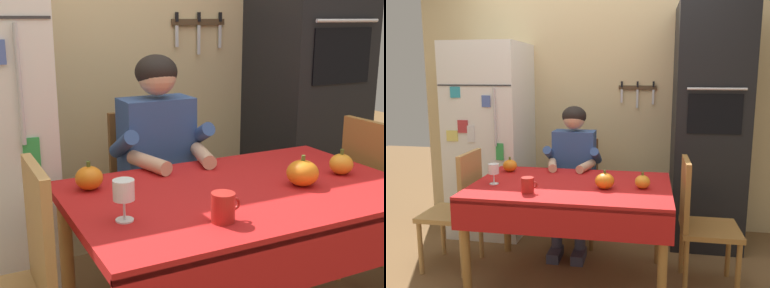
# 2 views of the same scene
# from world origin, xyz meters

# --- Properties ---
(back_wall_assembly) EXTENTS (3.70, 0.13, 2.60)m
(back_wall_assembly) POSITION_xyz_m (0.05, 1.35, 1.30)
(back_wall_assembly) COLOR #D1B784
(back_wall_assembly) RESTS_ON ground
(wall_oven) EXTENTS (0.60, 0.64, 2.10)m
(wall_oven) POSITION_xyz_m (1.05, 1.00, 1.05)
(wall_oven) COLOR black
(wall_oven) RESTS_ON ground
(dining_table) EXTENTS (1.40, 0.90, 0.74)m
(dining_table) POSITION_xyz_m (0.00, 0.08, 0.66)
(dining_table) COLOR #9E6B33
(dining_table) RESTS_ON ground
(chair_behind_person) EXTENTS (0.40, 0.40, 0.93)m
(chair_behind_person) POSITION_xyz_m (-0.10, 0.87, 0.51)
(chair_behind_person) COLOR brown
(chair_behind_person) RESTS_ON ground
(seated_person) EXTENTS (0.47, 0.55, 1.25)m
(seated_person) POSITION_xyz_m (-0.10, 0.68, 0.74)
(seated_person) COLOR #38384C
(seated_person) RESTS_ON ground
(chair_left_side) EXTENTS (0.40, 0.40, 0.93)m
(chair_left_side) POSITION_xyz_m (-0.90, 0.16, 0.51)
(chair_left_side) COLOR tan
(chair_left_side) RESTS_ON ground
(chair_right_side) EXTENTS (0.40, 0.40, 0.93)m
(chair_right_side) POSITION_xyz_m (0.90, 0.18, 0.51)
(chair_right_side) COLOR #9E6B33
(chair_right_side) RESTS_ON ground
(coffee_mug) EXTENTS (0.11, 0.08, 0.10)m
(coffee_mug) POSITION_xyz_m (-0.24, -0.17, 0.79)
(coffee_mug) COLOR #B2231E
(coffee_mug) RESTS_ON dining_table
(wine_glass) EXTENTS (0.08, 0.08, 0.15)m
(wine_glass) POSITION_xyz_m (-0.54, -0.01, 0.85)
(wine_glass) COLOR white
(wine_glass) RESTS_ON dining_table
(pumpkin_large) EXTENTS (0.11, 0.11, 0.12)m
(pumpkin_large) POSITION_xyz_m (-0.56, 0.37, 0.79)
(pumpkin_large) COLOR orange
(pumpkin_large) RESTS_ON dining_table
(pumpkin_medium) EXTENTS (0.13, 0.13, 0.13)m
(pumpkin_medium) POSITION_xyz_m (0.25, 0.02, 0.79)
(pumpkin_medium) COLOR orange
(pumpkin_medium) RESTS_ON dining_table
(pumpkin_small) EXTENTS (0.10, 0.10, 0.11)m
(pumpkin_small) POSITION_xyz_m (0.50, 0.07, 0.79)
(pumpkin_small) COLOR orange
(pumpkin_small) RESTS_ON dining_table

